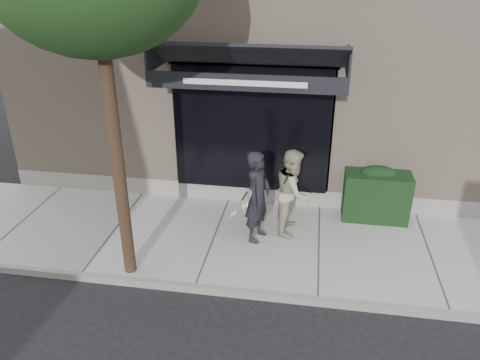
# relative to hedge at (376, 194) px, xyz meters

# --- Properties ---
(ground) EXTENTS (80.00, 80.00, 0.00)m
(ground) POSITION_rel_hedge_xyz_m (-1.10, -1.25, -0.66)
(ground) COLOR black
(ground) RESTS_ON ground
(sidewalk) EXTENTS (20.00, 3.00, 0.12)m
(sidewalk) POSITION_rel_hedge_xyz_m (-1.10, -1.25, -0.60)
(sidewalk) COLOR #A4A59F
(sidewalk) RESTS_ON ground
(curb) EXTENTS (20.00, 0.10, 0.14)m
(curb) POSITION_rel_hedge_xyz_m (-1.10, -2.80, -0.59)
(curb) COLOR gray
(curb) RESTS_ON ground
(building_facade) EXTENTS (14.30, 8.04, 5.64)m
(building_facade) POSITION_rel_hedge_xyz_m (-1.11, 3.71, 2.08)
(building_facade) COLOR tan
(building_facade) RESTS_ON ground
(hedge) EXTENTS (1.30, 0.70, 1.14)m
(hedge) POSITION_rel_hedge_xyz_m (0.00, 0.00, 0.00)
(hedge) COLOR black
(hedge) RESTS_ON sidewalk
(pedestrian_front) EXTENTS (0.78, 0.95, 1.77)m
(pedestrian_front) POSITION_rel_hedge_xyz_m (-2.28, -1.19, 0.35)
(pedestrian_front) COLOR black
(pedestrian_front) RESTS_ON sidewalk
(pedestrian_back) EXTENTS (0.73, 0.86, 1.69)m
(pedestrian_back) POSITION_rel_hedge_xyz_m (-1.66, -0.78, 0.31)
(pedestrian_back) COLOR #B2AE8E
(pedestrian_back) RESTS_ON sidewalk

